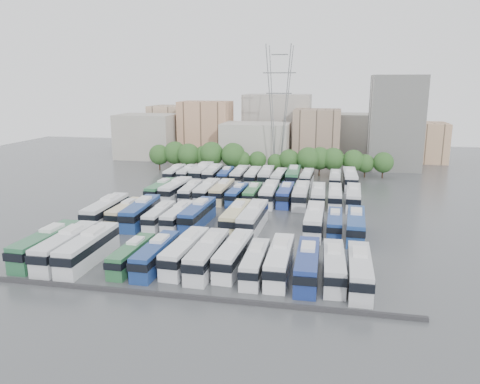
% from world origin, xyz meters
% --- Properties ---
extents(ground, '(220.00, 220.00, 0.00)m').
position_xyz_m(ground, '(0.00, 0.00, 0.00)').
color(ground, '#424447').
rests_on(ground, ground).
extents(parapet, '(56.00, 0.50, 0.50)m').
position_xyz_m(parapet, '(0.00, -33.00, 0.25)').
color(parapet, '#2D2D30').
rests_on(parapet, ground).
extents(tree_line, '(65.72, 7.86, 8.35)m').
position_xyz_m(tree_line, '(-2.21, 42.09, 4.49)').
color(tree_line, black).
rests_on(tree_line, ground).
extents(city_buildings, '(102.00, 35.00, 20.00)m').
position_xyz_m(city_buildings, '(-7.46, 71.86, 7.87)').
color(city_buildings, '#9E998E').
rests_on(city_buildings, ground).
extents(apartment_tower, '(14.00, 14.00, 26.00)m').
position_xyz_m(apartment_tower, '(34.00, 58.00, 13.00)').
color(apartment_tower, silver).
rests_on(apartment_tower, ground).
extents(electricity_pylon, '(9.00, 6.91, 33.83)m').
position_xyz_m(electricity_pylon, '(2.00, 50.00, 18.66)').
color(electricity_pylon, slate).
rests_on(electricity_pylon, ground).
extents(bus_r0_s0, '(3.30, 13.44, 4.19)m').
position_xyz_m(bus_r0_s0, '(-21.36, -24.82, 2.06)').
color(bus_r0_s0, '#2B6441').
rests_on(bus_r0_s0, ground).
extents(bus_r0_s1, '(3.13, 13.62, 4.26)m').
position_xyz_m(bus_r0_s1, '(-18.11, -25.07, 2.09)').
color(bus_r0_s1, silver).
rests_on(bus_r0_s1, ground).
extents(bus_r0_s2, '(3.16, 13.61, 4.26)m').
position_xyz_m(bus_r0_s2, '(-14.77, -25.07, 2.09)').
color(bus_r0_s2, silver).
rests_on(bus_r0_s2, ground).
extents(bus_r0_s4, '(2.59, 10.89, 3.40)m').
position_xyz_m(bus_r0_s4, '(-8.33, -25.26, 1.67)').
color(bus_r0_s4, '#2A633A').
rests_on(bus_r0_s4, ground).
extents(bus_r0_s5, '(2.78, 12.04, 3.77)m').
position_xyz_m(bus_r0_s5, '(-5.03, -24.93, 1.85)').
color(bus_r0_s5, navy).
rests_on(bus_r0_s5, ground).
extents(bus_r0_s6, '(3.39, 12.79, 3.98)m').
position_xyz_m(bus_r0_s6, '(-1.49, -23.30, 1.95)').
color(bus_r0_s6, silver).
rests_on(bus_r0_s6, ground).
extents(bus_r0_s7, '(3.04, 13.03, 4.07)m').
position_xyz_m(bus_r0_s7, '(1.80, -23.94, 2.00)').
color(bus_r0_s7, silver).
rests_on(bus_r0_s7, ground).
extents(bus_r0_s8, '(3.26, 12.59, 3.92)m').
position_xyz_m(bus_r0_s8, '(5.13, -22.88, 1.92)').
color(bus_r0_s8, silver).
rests_on(bus_r0_s8, ground).
extents(bus_r0_s9, '(2.61, 11.29, 3.53)m').
position_xyz_m(bus_r0_s9, '(8.35, -24.79, 1.73)').
color(bus_r0_s9, silver).
rests_on(bus_r0_s9, ground).
extents(bus_r0_s10, '(2.90, 12.73, 3.99)m').
position_xyz_m(bus_r0_s10, '(11.38, -23.97, 1.96)').
color(bus_r0_s10, silver).
rests_on(bus_r0_s10, ground).
extents(bus_r0_s11, '(2.95, 12.75, 3.99)m').
position_xyz_m(bus_r0_s11, '(14.93, -24.66, 1.96)').
color(bus_r0_s11, navy).
rests_on(bus_r0_s11, ground).
extents(bus_r0_s12, '(3.05, 12.20, 3.80)m').
position_xyz_m(bus_r0_s12, '(18.20, -24.27, 1.87)').
color(bus_r0_s12, silver).
rests_on(bus_r0_s12, ground).
extents(bus_r0_s13, '(2.85, 12.69, 3.97)m').
position_xyz_m(bus_r0_s13, '(21.28, -25.25, 1.95)').
color(bus_r0_s13, silver).
rests_on(bus_r0_s13, ground).
extents(bus_r1_s0, '(3.27, 13.72, 4.29)m').
position_xyz_m(bus_r1_s0, '(-21.39, -7.06, 2.10)').
color(bus_r1_s0, silver).
rests_on(bus_r1_s0, ground).
extents(bus_r1_s1, '(2.60, 11.32, 3.54)m').
position_xyz_m(bus_r1_s1, '(-18.17, -6.07, 1.74)').
color(bus_r1_s1, beige).
rests_on(bus_r1_s1, ground).
extents(bus_r1_s2, '(3.45, 13.35, 4.15)m').
position_xyz_m(bus_r1_s2, '(-15.07, -6.49, 2.04)').
color(bus_r1_s2, navy).
rests_on(bus_r1_s2, ground).
extents(bus_r1_s3, '(2.58, 11.12, 3.48)m').
position_xyz_m(bus_r1_s3, '(-11.46, -7.03, 1.71)').
color(bus_r1_s3, silver).
rests_on(bus_r1_s3, ground).
extents(bus_r1_s4, '(2.64, 11.54, 3.61)m').
position_xyz_m(bus_r1_s4, '(-8.17, -6.76, 1.77)').
color(bus_r1_s4, silver).
rests_on(bus_r1_s4, ground).
extents(bus_r1_s5, '(3.31, 13.01, 4.05)m').
position_xyz_m(bus_r1_s5, '(-4.99, -5.57, 1.99)').
color(bus_r1_s5, navy).
rests_on(bus_r1_s5, ground).
extents(bus_r1_s7, '(3.09, 12.91, 4.03)m').
position_xyz_m(bus_r1_s7, '(1.82, -5.94, 1.98)').
color(bus_r1_s7, beige).
rests_on(bus_r1_s7, ground).
extents(bus_r1_s8, '(3.31, 13.61, 4.25)m').
position_xyz_m(bus_r1_s8, '(4.83, -6.57, 2.08)').
color(bus_r1_s8, silver).
rests_on(bus_r1_s8, ground).
extents(bus_r1_s11, '(2.99, 13.25, 4.15)m').
position_xyz_m(bus_r1_s11, '(14.89, -5.34, 2.04)').
color(bus_r1_s11, silver).
rests_on(bus_r1_s11, ground).
extents(bus_r1_s12, '(2.50, 11.01, 3.45)m').
position_xyz_m(bus_r1_s12, '(18.19, -5.31, 1.69)').
color(bus_r1_s12, navy).
rests_on(bus_r1_s12, ground).
extents(bus_r1_s13, '(3.28, 12.98, 4.04)m').
position_xyz_m(bus_r1_s13, '(21.48, -6.54, 1.99)').
color(bus_r1_s13, navy).
rests_on(bus_r1_s13, ground).
extents(bus_r2_s1, '(3.20, 12.10, 3.76)m').
position_xyz_m(bus_r2_s1, '(-18.11, 11.37, 1.85)').
color(bus_r2_s1, '#307144').
rests_on(bus_r2_s1, ground).
extents(bus_r2_s2, '(3.44, 12.93, 4.02)m').
position_xyz_m(bus_r2_s2, '(-15.00, 11.73, 1.97)').
color(bus_r2_s2, silver).
rests_on(bus_r2_s2, ground).
extents(bus_r2_s3, '(3.07, 11.69, 3.64)m').
position_xyz_m(bus_r2_s3, '(-11.52, 11.06, 1.78)').
color(bus_r2_s3, silver).
rests_on(bus_r2_s3, ground).
extents(bus_r2_s4, '(2.72, 12.45, 3.91)m').
position_xyz_m(bus_r2_s4, '(-8.14, 11.82, 1.92)').
color(bus_r2_s4, silver).
rests_on(bus_r2_s4, ground).
extents(bus_r2_s5, '(2.72, 12.35, 3.87)m').
position_xyz_m(bus_r2_s5, '(-5.03, 12.32, 1.90)').
color(bus_r2_s5, '#CBB98B').
rests_on(bus_r2_s5, ground).
extents(bus_r2_s6, '(2.95, 11.09, 3.45)m').
position_xyz_m(bus_r2_s6, '(-1.58, 11.23, 1.69)').
color(bus_r2_s6, navy).
rests_on(bus_r2_s6, ground).
extents(bus_r2_s7, '(2.47, 11.15, 3.50)m').
position_xyz_m(bus_r2_s7, '(1.52, 12.07, 1.72)').
color(bus_r2_s7, '#30703E').
rests_on(bus_r2_s7, ground).
extents(bus_r2_s8, '(3.04, 13.05, 4.08)m').
position_xyz_m(bus_r2_s8, '(5.00, 11.87, 2.00)').
color(bus_r2_s8, silver).
rests_on(bus_r2_s8, ground).
extents(bus_r2_s9, '(2.68, 11.91, 3.73)m').
position_xyz_m(bus_r2_s9, '(8.22, 12.60, 1.83)').
color(bus_r2_s9, navy).
rests_on(bus_r2_s9, ground).
extents(bus_r2_s10, '(2.95, 13.14, 4.12)m').
position_xyz_m(bus_r2_s10, '(11.42, 12.06, 2.02)').
color(bus_r2_s10, silver).
rests_on(bus_r2_s10, ground).
extents(bus_r2_s11, '(3.00, 12.57, 3.93)m').
position_xyz_m(bus_r2_s11, '(14.83, 12.20, 1.93)').
color(bus_r2_s11, silver).
rests_on(bus_r2_s11, ground).
extents(bus_r2_s12, '(2.69, 12.04, 3.77)m').
position_xyz_m(bus_r2_s12, '(18.12, 12.88, 1.85)').
color(bus_r2_s12, silver).
rests_on(bus_r2_s12, ground).
extents(bus_r2_s13, '(3.20, 12.83, 4.00)m').
position_xyz_m(bus_r2_s13, '(21.71, 12.52, 1.96)').
color(bus_r2_s13, silver).
rests_on(bus_r2_s13, ground).
extents(bus_r3_s0, '(2.77, 11.54, 3.60)m').
position_xyz_m(bus_r3_s0, '(-21.55, 29.74, 1.77)').
color(bus_r3_s0, white).
rests_on(bus_r3_s0, ground).
extents(bus_r3_s1, '(2.63, 11.43, 3.58)m').
position_xyz_m(bus_r3_s1, '(-18.29, 30.23, 1.76)').
color(bus_r3_s1, silver).
rests_on(bus_r3_s1, ground).
extents(bus_r3_s2, '(3.20, 13.71, 4.29)m').
position_xyz_m(bus_r3_s2, '(-14.62, 30.28, 2.11)').
color(bus_r3_s2, silver).
rests_on(bus_r3_s2, ground).
extents(bus_r3_s3, '(3.28, 12.69, 3.95)m').
position_xyz_m(bus_r3_s3, '(-11.75, 29.99, 1.94)').
color(bus_r3_s3, silver).
rests_on(bus_r3_s3, ground).
extents(bus_r3_s4, '(3.03, 11.36, 3.53)m').
position_xyz_m(bus_r3_s4, '(-8.31, 29.63, 1.73)').
color(bus_r3_s4, navy).
rests_on(bus_r3_s4, ground).
extents(bus_r3_s5, '(2.84, 12.30, 3.85)m').
position_xyz_m(bus_r3_s5, '(-4.89, 29.73, 1.89)').
color(bus_r3_s5, silver).
rests_on(bus_r3_s5, ground).
extents(bus_r3_s6, '(2.84, 12.05, 3.77)m').
position_xyz_m(bus_r3_s6, '(-1.48, 29.43, 1.85)').
color(bus_r3_s6, silver).
rests_on(bus_r3_s6, ground).
extents(bus_r3_s7, '(3.32, 13.01, 4.05)m').
position_xyz_m(bus_r3_s7, '(1.74, 29.50, 1.99)').
color(bus_r3_s7, silver).
rests_on(bus_r3_s7, ground).
extents(bus_r3_s8, '(2.97, 11.77, 3.67)m').
position_xyz_m(bus_r3_s8, '(4.89, 29.28, 1.80)').
color(bus_r3_s8, silver).
rests_on(bus_r3_s8, ground).
extents(bus_r3_s9, '(3.30, 13.71, 4.28)m').
position_xyz_m(bus_r3_s9, '(8.16, 30.13, 2.10)').
color(bus_r3_s9, '#2D6943').
rests_on(bus_r3_s9, ground).
extents(bus_r3_s10, '(2.90, 11.44, 3.56)m').
position_xyz_m(bus_r3_s10, '(11.42, 30.79, 1.75)').
color(bus_r3_s10, silver).
rests_on(bus_r3_s10, ground).
extents(bus_r3_s12, '(2.68, 11.65, 3.65)m').
position_xyz_m(bus_r3_s12, '(18.07, 30.08, 1.79)').
color(bus_r3_s12, silver).
rests_on(bus_r3_s12, ground).
extents(bus_r3_s13, '(3.31, 13.71, 4.28)m').
position_xyz_m(bus_r3_s13, '(21.46, 30.00, 2.10)').
color(bus_r3_s13, silver).
rests_on(bus_r3_s13, ground).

